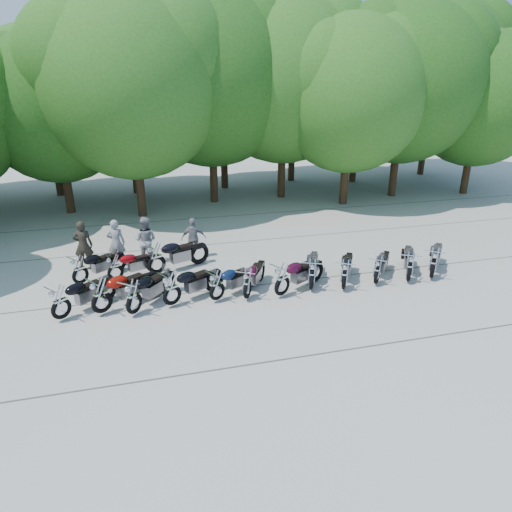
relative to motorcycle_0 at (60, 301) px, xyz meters
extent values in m
plane|color=gray|center=(6.19, -0.60, -0.64)|extent=(90.00, 90.00, 0.00)
cylinder|color=#3A2614|center=(-1.06, 12.24, 1.02)|extent=(0.44, 0.44, 3.31)
sphere|color=#286319|center=(-1.06, 12.24, 4.68)|extent=(7.31, 7.31, 7.31)
cylinder|color=#3A2614|center=(2.62, 10.64, 1.33)|extent=(0.44, 0.44, 3.93)
sphere|color=#357721|center=(2.62, 10.64, 5.69)|extent=(8.70, 8.70, 8.70)
cylinder|color=#3A2614|center=(6.73, 12.49, 1.43)|extent=(0.44, 0.44, 4.13)
sphere|color=#286319|center=(6.73, 12.49, 6.00)|extent=(9.13, 9.13, 9.13)
cylinder|color=#3A2614|center=(10.81, 12.60, 1.41)|extent=(0.44, 0.44, 4.09)
sphere|color=#357721|center=(10.81, 12.60, 5.94)|extent=(9.04, 9.04, 9.04)
cylinder|color=#3A2614|center=(13.75, 10.22, 1.17)|extent=(0.44, 0.44, 3.62)
sphere|color=#357721|center=(13.75, 10.22, 5.18)|extent=(8.00, 8.00, 8.00)
cylinder|color=#3A2614|center=(17.40, 11.18, 1.35)|extent=(0.44, 0.44, 3.98)
sphere|color=#286319|center=(17.40, 11.18, 5.76)|extent=(8.79, 8.79, 8.79)
cylinder|color=#3A2614|center=(22.03, 10.60, 1.07)|extent=(0.44, 0.44, 3.41)
sphere|color=#286319|center=(22.03, 10.60, 4.84)|extent=(7.53, 7.53, 7.53)
cylinder|color=#3A2614|center=(-2.10, 16.37, 1.12)|extent=(0.44, 0.44, 3.52)
sphere|color=#357721|center=(-2.10, 16.37, 5.03)|extent=(7.78, 7.78, 7.78)
cylinder|color=#3A2614|center=(2.43, 15.83, 1.07)|extent=(0.44, 0.44, 3.42)
sphere|color=#286319|center=(2.43, 15.83, 4.86)|extent=(7.56, 7.56, 7.56)
cylinder|color=#3A2614|center=(7.99, 15.87, 1.15)|extent=(0.44, 0.44, 3.56)
sphere|color=#286319|center=(7.99, 15.87, 5.09)|extent=(7.88, 7.88, 7.88)
cylinder|color=#3A2614|center=(12.88, 16.87, 1.24)|extent=(0.44, 0.44, 3.76)
sphere|color=#286319|center=(12.88, 16.87, 5.41)|extent=(8.31, 8.31, 8.31)
cylinder|color=#3A2614|center=(16.87, 15.49, 1.18)|extent=(0.44, 0.44, 3.63)
sphere|color=#357721|center=(16.87, 15.49, 5.20)|extent=(8.02, 8.02, 8.02)
cylinder|color=#3A2614|center=(22.81, 16.42, 1.55)|extent=(0.44, 0.44, 4.37)
sphere|color=#286319|center=(22.81, 16.42, 6.39)|extent=(9.67, 9.67, 9.67)
imported|color=black|center=(0.35, 3.94, 0.31)|extent=(0.71, 0.49, 1.89)
imported|color=#959597|center=(2.62, 3.95, 0.30)|extent=(1.12, 1.02, 1.87)
imported|color=gray|center=(4.46, 4.02, 0.19)|extent=(0.99, 0.47, 1.65)
imported|color=gray|center=(1.53, 4.00, 0.28)|extent=(0.73, 0.54, 1.83)
camera|label=1|loc=(2.56, -13.02, 6.18)|focal=32.00mm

